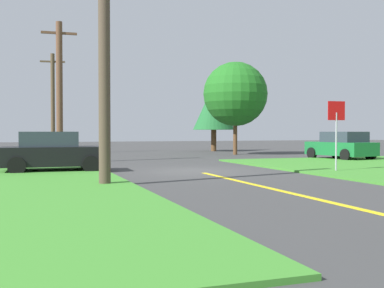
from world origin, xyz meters
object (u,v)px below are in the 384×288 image
Objects in this scene: car_on_crossroad at (341,146)px; pine_tree_center at (214,107)px; parked_car_near_building at (53,152)px; oak_tree_left at (235,94)px; utility_pole_mid at (59,91)px; utility_pole_far at (53,102)px; stop_sign at (336,122)px; utility_pole_near at (104,41)px.

pine_tree_center is at bearing 2.17° from car_on_crossroad.
parked_car_near_building is at bearing -129.00° from pine_tree_center.
oak_tree_left is 1.17× the size of pine_tree_center.
utility_pole_far is at bearing 88.80° from utility_pole_mid.
stop_sign is 0.67× the size of car_on_crossroad.
stop_sign is 0.50× the size of pine_tree_center.
stop_sign is 15.12m from oak_tree_left.
car_on_crossroad is 16.06m from utility_pole_mid.
oak_tree_left is 6.25m from pine_tree_center.
parked_car_near_building is 0.73× the size of pine_tree_center.
pine_tree_center reaches higher than stop_sign.
utility_pole_far is at bearing 88.81° from parked_car_near_building.
utility_pole_near is at bearing 112.52° from car_on_crossroad.
oak_tree_left is (12.93, 10.83, 3.46)m from parked_car_near_building.
utility_pole_far reaches higher than parked_car_near_building.
stop_sign is at bearing -65.11° from utility_pole_far.
utility_pole_near reaches higher than pine_tree_center.
parked_car_near_building is at bearing 93.37° from car_on_crossroad.
utility_pole_near reaches higher than utility_pole_mid.
oak_tree_left is at bearing 54.52° from utility_pole_near.
parked_car_near_building is 17.22m from oak_tree_left.
car_on_crossroad is 0.64× the size of oak_tree_left.
utility_pole_near reaches higher than utility_pole_far.
stop_sign reaches higher than car_on_crossroad.
car_on_crossroad is 0.58× the size of utility_pole_mid.
car_on_crossroad is at bearing -79.67° from pine_tree_center.
oak_tree_left reaches higher than parked_car_near_building.
utility_pole_mid is 11.31m from utility_pole_far.
parked_car_near_building is at bearing -96.44° from utility_pole_mid.
stop_sign is 0.38× the size of utility_pole_far.
utility_pole_far reaches higher than stop_sign.
pine_tree_center is at bearing 40.72° from utility_pole_mid.
utility_pole_near is 1.29× the size of oak_tree_left.
oak_tree_left is (12.28, 5.13, 0.52)m from utility_pole_mid.
utility_pole_near is (1.21, -5.61, 3.49)m from parked_car_near_building.
stop_sign is 0.39× the size of utility_pole_mid.
utility_pole_near is 11.34m from utility_pole_mid.
parked_car_near_building is 6.72m from utility_pole_near.
stop_sign is 13.96m from utility_pole_mid.
utility_pole_far is at bearing 179.91° from pine_tree_center.
stop_sign is 9.81m from utility_pole_near.
utility_pole_far is (-0.33, 22.62, -0.47)m from utility_pole_near.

